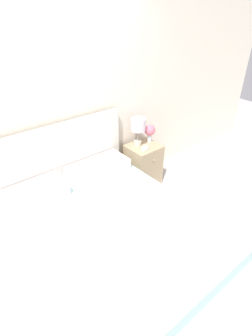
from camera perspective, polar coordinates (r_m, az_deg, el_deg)
name	(u,v)px	position (r m, az deg, el deg)	size (l,w,h in m)	color
ground_plane	(63,208)	(3.56, -13.57, -8.52)	(12.00, 12.00, 0.00)	#BCB7B2
wall_back	(44,112)	(2.97, -17.43, 11.62)	(8.00, 0.06, 2.60)	silver
bed	(104,236)	(2.74, -4.90, -14.61)	(1.79, 2.08, 1.16)	white
nightstand	(143,165)	(3.76, 3.73, 0.69)	(0.43, 0.41, 0.61)	tan
table_lamp	(138,127)	(3.50, 2.65, 9.00)	(0.20, 0.20, 0.39)	beige
flower_vase	(150,131)	(3.67, 5.22, 8.02)	(0.15, 0.15, 0.25)	silver
alarm_clock	(145,148)	(3.48, 4.16, 4.30)	(0.07, 0.05, 0.06)	white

